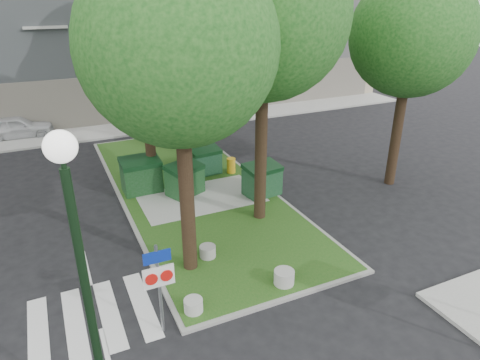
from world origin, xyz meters
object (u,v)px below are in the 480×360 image
bollard_right (284,277)px  litter_bin (231,165)px  bollard_mid (208,251)px  car_white (17,127)px  traffic_sign_pole (159,278)px  tree_street_right (414,22)px  dumpster_d (262,180)px  tree_median_near_left (180,26)px  car_silver (196,115)px  street_lamp (82,265)px  dumpster_c (205,161)px  tree_median_mid (141,23)px  dumpster_a (141,175)px  dumpster_b (185,179)px  bollard_left (193,305)px

bollard_right → litter_bin: size_ratio=0.85×
bollard_mid → car_white: 17.68m
traffic_sign_pole → tree_street_right: bearing=22.1°
dumpster_d → tree_street_right: bearing=-19.0°
tree_median_near_left → bollard_mid: 7.04m
tree_median_near_left → tree_street_right: bearing=13.4°
car_silver → tree_median_near_left: bearing=161.5°
dumpster_d → street_lamp: (-7.74, -8.12, 3.15)m
bollard_mid → street_lamp: bearing=-130.0°
tree_street_right → dumpster_d: tree_street_right is taller
bollard_mid → car_white: (-5.74, 16.71, 0.37)m
dumpster_c → dumpster_d: (1.37, -3.21, 0.04)m
street_lamp → car_white: 21.73m
litter_bin → car_silver: 8.59m
tree_median_near_left → tree_median_mid: bearing=85.6°
dumpster_a → car_white: (-4.98, 10.79, -0.18)m
dumpster_d → car_silver: size_ratio=0.38×
tree_street_right → dumpster_d: size_ratio=6.12×
dumpster_c → dumpster_b: bearing=-136.8°
tree_median_mid → traffic_sign_pole: 10.49m
tree_median_mid → dumpster_a: tree_median_mid is taller
tree_street_right → bollard_left: bearing=-157.8°
bollard_mid → traffic_sign_pole: (-2.22, -2.53, 1.36)m
car_silver → dumpster_a: bearing=149.0°
dumpster_c → litter_bin: (1.14, -0.47, -0.27)m
litter_bin → tree_median_near_left: bearing=-123.2°
tree_median_mid → dumpster_b: (0.95, -1.41, -6.19)m
bollard_right → bollard_mid: 2.76m
dumpster_c → car_white: 12.97m
tree_street_right → bollard_right: size_ratio=16.43×
bollard_left → bollard_mid: 2.63m
tree_street_right → dumpster_b: (-9.05, 2.59, -6.20)m
bollard_left → bollard_right: 2.84m
dumpster_b → traffic_sign_pole: (-3.06, -7.39, 0.89)m
tree_street_right → traffic_sign_pole: tree_street_right is taller
dumpster_b → bollard_mid: size_ratio=3.35×
tree_median_mid → tree_median_near_left: bearing=-94.4°
dumpster_c → bollard_mid: (-2.44, -6.64, -0.44)m
tree_street_right → street_lamp: 15.77m
dumpster_a → traffic_sign_pole: bearing=-100.7°
bollard_right → bollard_left: bearing=180.0°
tree_street_right → traffic_sign_pole: (-12.11, -4.80, -5.31)m
tree_median_near_left → bollard_left: 7.34m
tree_median_near_left → litter_bin: tree_median_near_left is taller
dumpster_d → bollard_mid: (-3.81, -3.43, -0.48)m
dumpster_a → dumpster_b: dumpster_a is taller
dumpster_d → car_silver: bearing=76.6°
dumpster_c → car_silver: (2.40, 8.02, -0.04)m
bollard_right → bollard_mid: bollard_right is taller
litter_bin → tree_street_right: bearing=-31.7°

